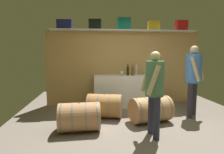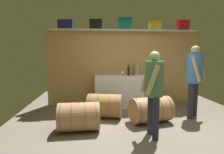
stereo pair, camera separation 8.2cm
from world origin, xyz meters
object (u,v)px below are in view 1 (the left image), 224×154
(wine_barrel_far, at_px, (151,109))
(toolcase_navy, at_px, (64,25))
(toolcase_black, at_px, (95,24))
(wine_glass, at_px, (122,73))
(toolcase_red, at_px, (181,26))
(visitor_tasting, at_px, (194,74))
(toolcase_teal, at_px, (124,24))
(winemaker_pouring, at_px, (154,85))
(work_cabinet, at_px, (126,91))
(wine_bottle_clear, at_px, (136,70))
(wine_barrel_flank, at_px, (105,106))
(toolcase_yellow, at_px, (154,26))
(wine_bottle_dark, at_px, (128,70))
(wine_bottle_amber, at_px, (133,70))
(wine_barrel_near, at_px, (79,117))

(wine_barrel_far, bearing_deg, toolcase_navy, 129.56)
(toolcase_navy, xyz_separation_m, toolcase_black, (0.85, 0.00, 0.02))
(wine_glass, bearing_deg, wine_barrel_far, -68.11)
(toolcase_red, height_order, visitor_tasting, toolcase_red)
(toolcase_teal, relative_size, wine_barrel_far, 0.36)
(toolcase_red, distance_m, wine_barrel_far, 2.91)
(wine_barrel_far, bearing_deg, winemaker_pouring, -117.86)
(work_cabinet, xyz_separation_m, wine_barrel_far, (0.33, -1.35, -0.17))
(toolcase_navy, xyz_separation_m, toolcase_teal, (1.68, 0.00, 0.04))
(toolcase_red, relative_size, wine_bottle_clear, 0.96)
(visitor_tasting, bearing_deg, wine_glass, -73.88)
(toolcase_black, relative_size, wine_barrel_flank, 0.38)
(toolcase_black, bearing_deg, wine_bottle_clear, -2.64)
(winemaker_pouring, bearing_deg, visitor_tasting, -55.02)
(toolcase_yellow, bearing_deg, toolcase_red, 3.55)
(wine_bottle_dark, height_order, wine_barrel_flank, wine_bottle_dark)
(wine_bottle_clear, relative_size, wine_barrel_far, 0.34)
(toolcase_teal, xyz_separation_m, wine_bottle_dark, (0.09, -0.24, -1.32))
(wine_bottle_amber, height_order, wine_barrel_flank, wine_bottle_amber)
(wine_bottle_clear, relative_size, visitor_tasting, 0.20)
(toolcase_navy, xyz_separation_m, visitor_tasting, (3.17, -1.26, -1.28))
(wine_bottle_clear, bearing_deg, toolcase_teal, 163.02)
(wine_bottle_dark, bearing_deg, visitor_tasting, -35.86)
(visitor_tasting, bearing_deg, toolcase_red, -145.00)
(toolcase_yellow, xyz_separation_m, wine_barrel_far, (-0.51, -1.53, -2.05))
(toolcase_teal, bearing_deg, visitor_tasting, -40.28)
(toolcase_black, bearing_deg, visitor_tasting, -25.70)
(toolcase_black, xyz_separation_m, wine_barrel_far, (1.20, -1.53, -2.07))
(toolcase_navy, bearing_deg, toolcase_red, 0.46)
(toolcase_red, height_order, wine_barrel_far, toolcase_red)
(toolcase_navy, relative_size, work_cabinet, 0.22)
(winemaker_pouring, bearing_deg, toolcase_yellow, -20.05)
(work_cabinet, height_order, wine_bottle_clear, wine_bottle_clear)
(winemaker_pouring, bearing_deg, toolcase_black, 21.03)
(toolcase_teal, height_order, wine_bottle_dark, toolcase_teal)
(wine_glass, relative_size, wine_barrel_near, 0.17)
(wine_bottle_dark, height_order, wine_bottle_clear, wine_bottle_clear)
(wine_glass, bearing_deg, wine_bottle_amber, 21.73)
(wine_bottle_clear, distance_m, wine_barrel_near, 2.48)
(toolcase_red, distance_m, wine_bottle_clear, 1.89)
(work_cabinet, height_order, winemaker_pouring, winemaker_pouring)
(wine_bottle_amber, distance_m, wine_glass, 0.36)
(wine_barrel_near, bearing_deg, work_cabinet, 51.30)
(toolcase_navy, bearing_deg, wine_barrel_near, -75.14)
(wine_barrel_near, distance_m, visitor_tasting, 2.86)
(wine_bottle_clear, bearing_deg, wine_bottle_dark, -155.60)
(toolcase_black, relative_size, wine_bottle_clear, 1.04)
(wine_bottle_clear, bearing_deg, winemaker_pouring, -94.78)
(toolcase_teal, distance_m, wine_glass, 1.42)
(wine_barrel_far, bearing_deg, wine_bottle_clear, 76.53)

